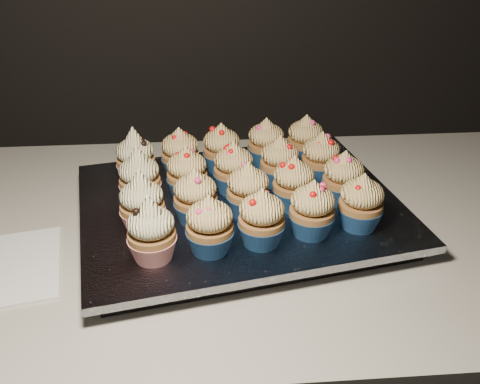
{
  "coord_description": "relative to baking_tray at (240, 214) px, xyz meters",
  "views": [
    {
      "loc": [
        -0.07,
        1.0,
        1.35
      ],
      "look_at": [
        -0.01,
        1.7,
        0.95
      ],
      "focal_mm": 40.0,
      "sensor_mm": 36.0,
      "label": 1
    }
  ],
  "objects": [
    {
      "name": "cupcake_1",
      "position": [
        -0.05,
        -0.12,
        0.06
      ],
      "size": [
        0.06,
        0.06,
        0.08
      ],
      "color": "navy",
      "rests_on": "foil_lining"
    },
    {
      "name": "cupcake_11",
      "position": [
        -0.08,
        0.02,
        0.06
      ],
      "size": [
        0.06,
        0.06,
        0.08
      ],
      "color": "navy",
      "rests_on": "foil_lining"
    },
    {
      "name": "cupcake_10",
      "position": [
        -0.15,
        0.01,
        0.06
      ],
      "size": [
        0.06,
        0.06,
        0.1
      ],
      "color": "red",
      "rests_on": "foil_lining"
    },
    {
      "name": "cupcake_14",
      "position": [
        0.14,
        0.06,
        0.06
      ],
      "size": [
        0.06,
        0.06,
        0.08
      ],
      "color": "navy",
      "rests_on": "foil_lining"
    },
    {
      "name": "cupcake_9",
      "position": [
        0.15,
        -0.01,
        0.06
      ],
      "size": [
        0.06,
        0.06,
        0.08
      ],
      "color": "navy",
      "rests_on": "foil_lining"
    },
    {
      "name": "foil_lining",
      "position": [
        0.0,
        0.0,
        0.02
      ],
      "size": [
        0.54,
        0.45,
        0.01
      ],
      "primitive_type": "cube",
      "rotation": [
        0.0,
        0.0,
        0.19
      ],
      "color": "silver",
      "rests_on": "baking_tray"
    },
    {
      "name": "cupcake_16",
      "position": [
        -0.09,
        0.1,
        0.06
      ],
      "size": [
        0.06,
        0.06,
        0.08
      ],
      "color": "navy",
      "rests_on": "foil_lining"
    },
    {
      "name": "cupcake_3",
      "position": [
        0.09,
        -0.09,
        0.06
      ],
      "size": [
        0.06,
        0.06,
        0.08
      ],
      "color": "navy",
      "rests_on": "foil_lining"
    },
    {
      "name": "cupcake_7",
      "position": [
        0.01,
        -0.04,
        0.06
      ],
      "size": [
        0.06,
        0.06,
        0.08
      ],
      "color": "navy",
      "rests_on": "foil_lining"
    },
    {
      "name": "cupcake_6",
      "position": [
        -0.07,
        -0.05,
        0.06
      ],
      "size": [
        0.06,
        0.06,
        0.08
      ],
      "color": "navy",
      "rests_on": "foil_lining"
    },
    {
      "name": "cupcake_12",
      "position": [
        -0.01,
        0.03,
        0.06
      ],
      "size": [
        0.06,
        0.06,
        0.08
      ],
      "color": "navy",
      "rests_on": "foil_lining"
    },
    {
      "name": "cupcake_19",
      "position": [
        0.12,
        0.13,
        0.06
      ],
      "size": [
        0.06,
        0.06,
        0.08
      ],
      "color": "navy",
      "rests_on": "foil_lining"
    },
    {
      "name": "worktop",
      "position": [
        0.01,
        0.0,
        -0.03
      ],
      "size": [
        2.44,
        0.64,
        0.04
      ],
      "primitive_type": "cube",
      "color": "beige",
      "rests_on": "cabinet"
    },
    {
      "name": "cupcake_15",
      "position": [
        -0.16,
        0.08,
        0.06
      ],
      "size": [
        0.06,
        0.06,
        0.1
      ],
      "color": "red",
      "rests_on": "foil_lining"
    },
    {
      "name": "cupcake_5",
      "position": [
        -0.14,
        -0.06,
        0.06
      ],
      "size": [
        0.06,
        0.06,
        0.1
      ],
      "color": "red",
      "rests_on": "foil_lining"
    },
    {
      "name": "baking_tray",
      "position": [
        0.0,
        0.0,
        0.0
      ],
      "size": [
        0.49,
        0.41,
        0.02
      ],
      "primitive_type": "cube",
      "rotation": [
        0.0,
        0.0,
        0.19
      ],
      "color": "black",
      "rests_on": "worktop"
    },
    {
      "name": "cupcake_18",
      "position": [
        0.05,
        0.12,
        0.06
      ],
      "size": [
        0.06,
        0.06,
        0.08
      ],
      "color": "navy",
      "rests_on": "foil_lining"
    },
    {
      "name": "cupcake_0",
      "position": [
        -0.12,
        -0.13,
        0.06
      ],
      "size": [
        0.06,
        0.06,
        0.1
      ],
      "color": "red",
      "rests_on": "foil_lining"
    },
    {
      "name": "cupcake_8",
      "position": [
        0.08,
        -0.02,
        0.06
      ],
      "size": [
        0.06,
        0.06,
        0.08
      ],
      "color": "navy",
      "rests_on": "foil_lining"
    },
    {
      "name": "cupcake_2",
      "position": [
        0.02,
        -0.11,
        0.06
      ],
      "size": [
        0.06,
        0.06,
        0.08
      ],
      "color": "navy",
      "rests_on": "foil_lining"
    },
    {
      "name": "cupcake_13",
      "position": [
        0.07,
        0.05,
        0.06
      ],
      "size": [
        0.06,
        0.06,
        0.08
      ],
      "color": "navy",
      "rests_on": "foil_lining"
    },
    {
      "name": "cupcake_4",
      "position": [
        0.16,
        -0.08,
        0.06
      ],
      "size": [
        0.06,
        0.06,
        0.08
      ],
      "color": "navy",
      "rests_on": "foil_lining"
    },
    {
      "name": "cupcake_17",
      "position": [
        -0.02,
        0.11,
        0.06
      ],
      "size": [
        0.06,
        0.06,
        0.08
      ],
      "color": "navy",
      "rests_on": "foil_lining"
    }
  ]
}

